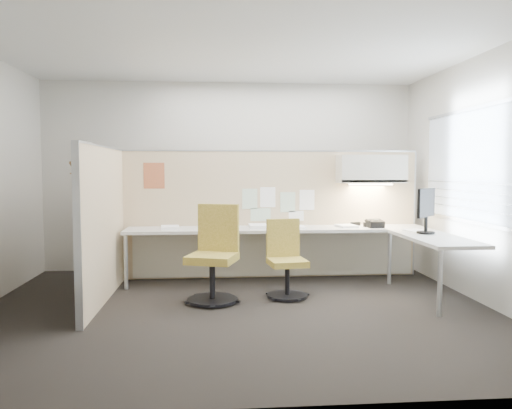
{
  "coord_description": "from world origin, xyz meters",
  "views": [
    {
      "loc": [
        -0.24,
        -5.28,
        1.5
      ],
      "look_at": [
        0.27,
        0.8,
        1.07
      ],
      "focal_mm": 35.0,
      "sensor_mm": 36.0,
      "label": 1
    }
  ],
  "objects": [
    {
      "name": "paper_stack_3",
      "position": [
        0.86,
        1.32,
        0.74
      ],
      "size": [
        0.24,
        0.31,
        0.01
      ],
      "primitive_type": "cube",
      "rotation": [
        0.0,
        0.0,
        0.04
      ],
      "color": "white",
      "rests_on": "desk"
    },
    {
      "name": "poster",
      "position": [
        -1.05,
        1.57,
        1.42
      ],
      "size": [
        0.28,
        0.0,
        0.35
      ],
      "primitive_type": "cube",
      "color": "#FF6020",
      "rests_on": "partition_back"
    },
    {
      "name": "paper_stack_2",
      "position": [
        0.34,
        1.23,
        0.75
      ],
      "size": [
        0.24,
        0.3,
        0.05
      ],
      "primitive_type": "cube",
      "rotation": [
        0.0,
        0.0,
        0.02
      ],
      "color": "white",
      "rests_on": "desk"
    },
    {
      "name": "wall_right",
      "position": [
        2.75,
        0.0,
        1.4
      ],
      "size": [
        0.02,
        4.5,
        2.8
      ],
      "primitive_type": "cube",
      "color": "beige",
      "rests_on": "ground"
    },
    {
      "name": "partition_left",
      "position": [
        -1.5,
        0.5,
        0.88
      ],
      "size": [
        0.06,
        2.2,
        1.75
      ],
      "primitive_type": "cube",
      "color": "#C4AF88",
      "rests_on": "floor"
    },
    {
      "name": "wall_front",
      "position": [
        0.0,
        -2.25,
        1.4
      ],
      "size": [
        5.5,
        0.02,
        2.8
      ],
      "primitive_type": "cube",
      "color": "beige",
      "rests_on": "ground"
    },
    {
      "name": "coat_hook",
      "position": [
        -1.58,
        -0.24,
        1.42
      ],
      "size": [
        0.18,
        0.44,
        1.33
      ],
      "color": "silver",
      "rests_on": "partition_left"
    },
    {
      "name": "pinned_papers",
      "position": [
        0.63,
        1.57,
        1.03
      ],
      "size": [
        1.01,
        0.0,
        0.47
      ],
      "color": "#8CBF8C",
      "rests_on": "partition_back"
    },
    {
      "name": "chair_left",
      "position": [
        -0.24,
        0.36,
        0.51
      ],
      "size": [
        0.64,
        0.66,
        1.09
      ],
      "rotation": [
        0.0,
        0.0,
        -0.31
      ],
      "color": "black",
      "rests_on": "floor"
    },
    {
      "name": "desk",
      "position": [
        0.93,
        1.13,
        0.6
      ],
      "size": [
        4.0,
        2.07,
        0.73
      ],
      "color": "beige",
      "rests_on": "floor"
    },
    {
      "name": "partition_back",
      "position": [
        0.55,
        1.6,
        0.88
      ],
      "size": [
        4.1,
        0.06,
        1.75
      ],
      "primitive_type": "cube",
      "color": "#C4AF88",
      "rests_on": "floor"
    },
    {
      "name": "stapler",
      "position": [
        1.7,
        1.42,
        0.76
      ],
      "size": [
        0.15,
        0.08,
        0.05
      ],
      "primitive_type": "cube",
      "rotation": [
        0.0,
        0.0,
        0.32
      ],
      "color": "black",
      "rests_on": "desk"
    },
    {
      "name": "phone",
      "position": [
        1.89,
        1.17,
        0.78
      ],
      "size": [
        0.22,
        0.21,
        0.12
      ],
      "rotation": [
        0.0,
        0.0,
        0.09
      ],
      "color": "black",
      "rests_on": "desk"
    },
    {
      "name": "monitor",
      "position": [
        2.3,
        0.49,
        1.04
      ],
      "size": [
        0.37,
        0.4,
        0.54
      ],
      "rotation": [
        0.0,
        0.0,
        0.83
      ],
      "color": "black",
      "rests_on": "desk"
    },
    {
      "name": "task_light_strip",
      "position": [
        1.9,
        1.39,
        1.3
      ],
      "size": [
        0.6,
        0.06,
        0.02
      ],
      "primitive_type": "cube",
      "color": "#FFEABF",
      "rests_on": "overhead_bin"
    },
    {
      "name": "wall_back",
      "position": [
        0.0,
        2.25,
        1.4
      ],
      "size": [
        5.5,
        0.02,
        2.8
      ],
      "primitive_type": "cube",
      "color": "beige",
      "rests_on": "ground"
    },
    {
      "name": "window_pane",
      "position": [
        2.73,
        0.0,
        1.55
      ],
      "size": [
        0.01,
        2.8,
        1.3
      ],
      "primitive_type": "cube",
      "color": "#A1AFBB",
      "rests_on": "wall_right"
    },
    {
      "name": "paper_stack_5",
      "position": [
        2.29,
        0.71,
        0.74
      ],
      "size": [
        0.31,
        0.35,
        0.02
      ],
      "primitive_type": "cube",
      "rotation": [
        0.0,
        0.0,
        0.29
      ],
      "color": "white",
      "rests_on": "desk"
    },
    {
      "name": "paper_stack_4",
      "position": [
        1.54,
        1.27,
        0.74
      ],
      "size": [
        0.27,
        0.33,
        0.03
      ],
      "primitive_type": "cube",
      "rotation": [
        0.0,
        0.0,
        0.16
      ],
      "color": "white",
      "rests_on": "desk"
    },
    {
      "name": "tape_dispenser",
      "position": [
        1.83,
        1.28,
        0.76
      ],
      "size": [
        0.11,
        0.08,
        0.06
      ],
      "primitive_type": "cube",
      "rotation": [
        0.0,
        0.0,
        0.23
      ],
      "color": "black",
      "rests_on": "desk"
    },
    {
      "name": "paper_stack_1",
      "position": [
        -0.16,
        1.25,
        0.74
      ],
      "size": [
        0.25,
        0.31,
        0.02
      ],
      "primitive_type": "cube",
      "rotation": [
        0.0,
        0.0,
        0.07
      ],
      "color": "white",
      "rests_on": "desk"
    },
    {
      "name": "chair_right",
      "position": [
        0.6,
        0.49,
        0.42
      ],
      "size": [
        0.47,
        0.49,
        0.9
      ],
      "rotation": [
        0.0,
        0.0,
        0.12
      ],
      "color": "black",
      "rests_on": "floor"
    },
    {
      "name": "paper_stack_0",
      "position": [
        -0.82,
        1.28,
        0.75
      ],
      "size": [
        0.26,
        0.32,
        0.03
      ],
      "primitive_type": "cube",
      "rotation": [
        0.0,
        0.0,
        0.11
      ],
      "color": "white",
      "rests_on": "desk"
    },
    {
      "name": "overhead_bin",
      "position": [
        1.9,
        1.39,
        1.51
      ],
      "size": [
        0.9,
        0.36,
        0.38
      ],
      "primitive_type": "cube",
      "color": "beige",
      "rests_on": "partition_back"
    },
    {
      "name": "ceiling",
      "position": [
        0.0,
        0.0,
        2.8
      ],
      "size": [
        5.5,
        4.5,
        0.01
      ],
      "primitive_type": "cube",
      "color": "white",
      "rests_on": "wall_back"
    },
    {
      "name": "floor",
      "position": [
        0.0,
        0.0,
        -0.01
      ],
      "size": [
        5.5,
        4.5,
        0.01
      ],
      "primitive_type": "cube",
      "color": "black",
      "rests_on": "ground"
    }
  ]
}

